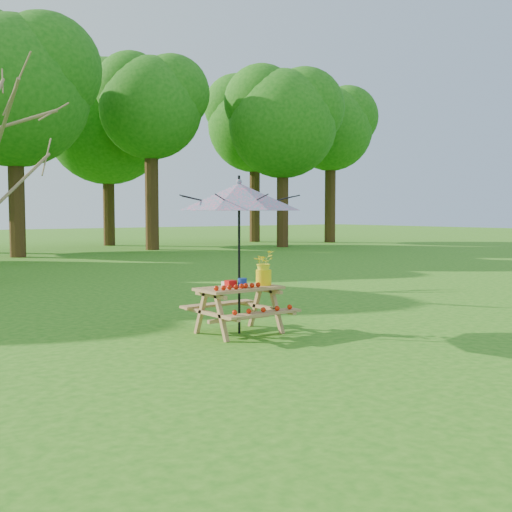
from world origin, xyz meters
TOP-DOWN VIEW (x-y plane):
  - picnic_table at (4.13, 4.35)m, footprint 1.20×1.32m
  - patio_umbrella at (4.13, 4.35)m, footprint 2.10×2.10m
  - produce_bins at (4.08, 4.39)m, footprint 0.27×0.36m
  - tomatoes_row at (3.98, 4.17)m, footprint 0.77×0.13m
  - flower_bucket at (4.55, 4.32)m, footprint 0.36×0.33m

SIDE VIEW (x-z plane):
  - picnic_table at x=4.13m, z-range -0.01..0.66m
  - tomatoes_row at x=3.98m, z-range 0.67..0.74m
  - produce_bins at x=4.08m, z-range 0.66..0.79m
  - flower_bucket at x=4.55m, z-range 0.69..1.20m
  - patio_umbrella at x=4.13m, z-range 0.82..3.07m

